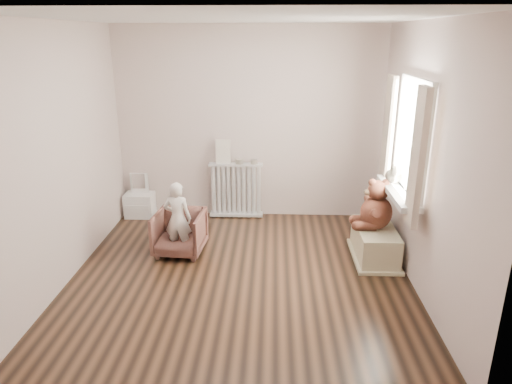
{
  "coord_description": "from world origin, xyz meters",
  "views": [
    {
      "loc": [
        0.34,
        -4.34,
        2.45
      ],
      "look_at": [
        0.15,
        0.45,
        0.8
      ],
      "focal_mm": 32.0,
      "sensor_mm": 36.0,
      "label": 1
    }
  ],
  "objects_px": {
    "armchair": "(180,233)",
    "child": "(178,219)",
    "toy_vanity": "(139,198)",
    "plush_cat": "(393,175)",
    "teddy_bear": "(377,203)",
    "radiator": "(236,191)",
    "toy_bench": "(375,242)"
  },
  "relations": [
    {
      "from": "toy_bench",
      "to": "plush_cat",
      "type": "distance_m",
      "value": 0.81
    },
    {
      "from": "toy_vanity",
      "to": "teddy_bear",
      "type": "distance_m",
      "value": 3.29
    },
    {
      "from": "armchair",
      "to": "plush_cat",
      "type": "relative_size",
      "value": 2.05
    },
    {
      "from": "plush_cat",
      "to": "child",
      "type": "bearing_deg",
      "value": -158.37
    },
    {
      "from": "armchair",
      "to": "toy_bench",
      "type": "bearing_deg",
      "value": 4.29
    },
    {
      "from": "armchair",
      "to": "child",
      "type": "relative_size",
      "value": 0.65
    },
    {
      "from": "child",
      "to": "teddy_bear",
      "type": "xyz_separation_m",
      "value": [
        2.26,
        0.02,
        0.21
      ]
    },
    {
      "from": "child",
      "to": "toy_bench",
      "type": "height_order",
      "value": "child"
    },
    {
      "from": "radiator",
      "to": "teddy_bear",
      "type": "xyz_separation_m",
      "value": [
        1.68,
        -1.19,
        0.28
      ]
    },
    {
      "from": "radiator",
      "to": "teddy_bear",
      "type": "height_order",
      "value": "teddy_bear"
    },
    {
      "from": "toy_bench",
      "to": "teddy_bear",
      "type": "height_order",
      "value": "teddy_bear"
    },
    {
      "from": "radiator",
      "to": "toy_bench",
      "type": "distance_m",
      "value": 2.09
    },
    {
      "from": "child",
      "to": "armchair",
      "type": "bearing_deg",
      "value": -84.6
    },
    {
      "from": "armchair",
      "to": "child",
      "type": "distance_m",
      "value": 0.21
    },
    {
      "from": "armchair",
      "to": "plush_cat",
      "type": "distance_m",
      "value": 2.52
    },
    {
      "from": "radiator",
      "to": "plush_cat",
      "type": "distance_m",
      "value": 2.26
    },
    {
      "from": "plush_cat",
      "to": "teddy_bear",
      "type": "bearing_deg",
      "value": -151.31
    },
    {
      "from": "teddy_bear",
      "to": "plush_cat",
      "type": "bearing_deg",
      "value": 8.24
    },
    {
      "from": "toy_vanity",
      "to": "child",
      "type": "bearing_deg",
      "value": -55.88
    },
    {
      "from": "radiator",
      "to": "toy_vanity",
      "type": "bearing_deg",
      "value": -178.75
    },
    {
      "from": "teddy_bear",
      "to": "toy_vanity",
      "type": "bearing_deg",
      "value": 159.44
    },
    {
      "from": "child",
      "to": "plush_cat",
      "type": "height_order",
      "value": "plush_cat"
    },
    {
      "from": "toy_vanity",
      "to": "plush_cat",
      "type": "distance_m",
      "value": 3.48
    },
    {
      "from": "armchair",
      "to": "toy_bench",
      "type": "height_order",
      "value": "armchair"
    },
    {
      "from": "radiator",
      "to": "child",
      "type": "xyz_separation_m",
      "value": [
        -0.57,
        -1.21,
        0.07
      ]
    },
    {
      "from": "toy_bench",
      "to": "teddy_bear",
      "type": "relative_size",
      "value": 1.41
    },
    {
      "from": "toy_vanity",
      "to": "plush_cat",
      "type": "relative_size",
      "value": 2.24
    },
    {
      "from": "toy_vanity",
      "to": "child",
      "type": "height_order",
      "value": "child"
    },
    {
      "from": "armchair",
      "to": "toy_vanity",
      "type": "bearing_deg",
      "value": 130.68
    },
    {
      "from": "armchair",
      "to": "child",
      "type": "bearing_deg",
      "value": -84.6
    },
    {
      "from": "radiator",
      "to": "armchair",
      "type": "xyz_separation_m",
      "value": [
        -0.57,
        -1.16,
        -0.13
      ]
    },
    {
      "from": "armchair",
      "to": "radiator",
      "type": "bearing_deg",
      "value": 69.0
    }
  ]
}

